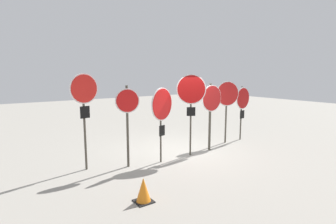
{
  "coord_description": "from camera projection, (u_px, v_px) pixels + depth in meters",
  "views": [
    {
      "loc": [
        -5.22,
        -6.64,
        2.61
      ],
      "look_at": [
        -0.63,
        0.0,
        1.43
      ],
      "focal_mm": 28.0,
      "sensor_mm": 36.0,
      "label": 1
    }
  ],
  "objects": [
    {
      "name": "stop_sign_3",
      "position": [
        191.0,
        95.0,
        8.14
      ],
      "size": [
        0.8,
        0.51,
        2.59
      ],
      "rotation": [
        0.0,
        0.0,
        -0.56
      ],
      "color": "#474238",
      "rests_on": "ground"
    },
    {
      "name": "stop_sign_1",
      "position": [
        127.0,
        110.0,
        7.15
      ],
      "size": [
        0.65,
        0.2,
        2.29
      ],
      "rotation": [
        0.0,
        0.0,
        -0.25
      ],
      "color": "#474238",
      "rests_on": "ground"
    },
    {
      "name": "stop_sign_0",
      "position": [
        84.0,
        99.0,
        6.89
      ],
      "size": [
        0.79,
        0.2,
        2.62
      ],
      "rotation": [
        0.0,
        0.0,
        0.21
      ],
      "color": "#474238",
      "rests_on": "ground"
    },
    {
      "name": "ground_plane",
      "position": [
        184.0,
        153.0,
        8.71
      ],
      "size": [
        40.0,
        40.0,
        0.0
      ],
      "primitive_type": "plane",
      "color": "gray"
    },
    {
      "name": "stop_sign_2",
      "position": [
        162.0,
        108.0,
        7.55
      ],
      "size": [
        0.91,
        0.36,
        2.22
      ],
      "rotation": [
        0.0,
        0.0,
        0.35
      ],
      "color": "#474238",
      "rests_on": "ground"
    },
    {
      "name": "stop_sign_4",
      "position": [
        211.0,
        104.0,
        8.77
      ],
      "size": [
        0.89,
        0.15,
        2.29
      ],
      "rotation": [
        0.0,
        0.0,
        0.04
      ],
      "color": "#474238",
      "rests_on": "ground"
    },
    {
      "name": "traffic_cone_0",
      "position": [
        143.0,
        190.0,
        5.34
      ],
      "size": [
        0.36,
        0.36,
        0.51
      ],
      "color": "black",
      "rests_on": "ground"
    },
    {
      "name": "stop_sign_5",
      "position": [
        227.0,
        98.0,
        9.71
      ],
      "size": [
        0.87,
        0.34,
        2.33
      ],
      "rotation": [
        0.0,
        0.0,
        -0.34
      ],
      "color": "#474238",
      "rests_on": "ground"
    },
    {
      "name": "stop_sign_6",
      "position": [
        243.0,
        101.0,
        10.23
      ],
      "size": [
        0.85,
        0.15,
        2.12
      ],
      "rotation": [
        0.0,
        0.0,
        0.11
      ],
      "color": "#474238",
      "rests_on": "ground"
    }
  ]
}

